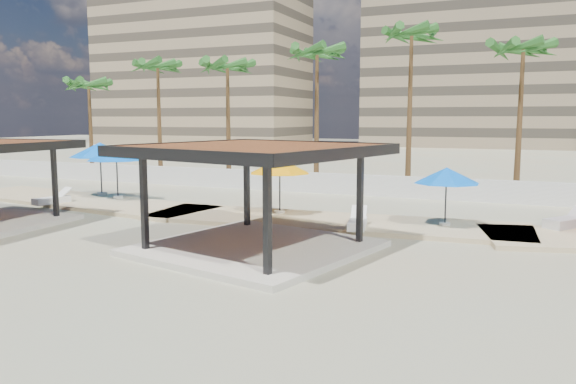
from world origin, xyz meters
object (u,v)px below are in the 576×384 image
Objects in this scene: lounger_a at (52,200)px; lounger_b at (357,223)px; pavilion_central at (255,188)px; lounger_d at (569,221)px; umbrella_a at (100,150)px.

lounger_a is 15.77m from lounger_b.
pavilion_central reaches higher than lounger_d.
umbrella_a is 23.28m from lounger_d.
lounger_d is (7.55, 3.40, 0.03)m from lounger_b.
pavilion_central is 14.33m from lounger_a.
lounger_b is at bearing 76.00° from pavilion_central.
lounger_d is at bearing 51.53° from pavilion_central.
umbrella_a is (-13.38, 7.73, 0.56)m from pavilion_central.
lounger_a is at bearing 175.14° from pavilion_central.
lounger_a is 0.98× the size of lounger_b.
lounger_d reaches higher than lounger_b.
umbrella_a is 1.76× the size of lounger_a.
lounger_d is (23.32, 3.40, 0.03)m from lounger_a.
pavilion_central is at bearing -30.04° from umbrella_a.
lounger_b is (15.77, 0.00, 0.00)m from lounger_a.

